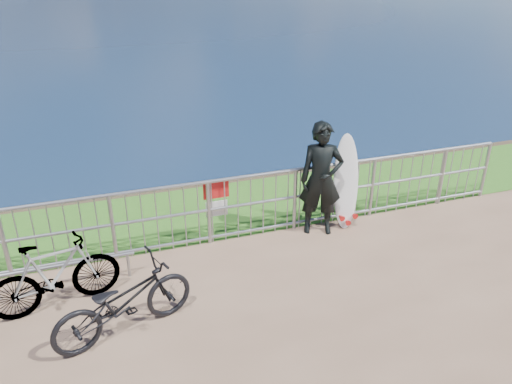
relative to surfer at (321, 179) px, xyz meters
name	(u,v)px	position (x,y,z in m)	size (l,w,h in m)	color
grass_strip	(222,209)	(-1.36, 1.32, -0.96)	(120.00, 120.00, 0.00)	#2C681C
railing	(239,207)	(-1.35, 0.22, -0.39)	(10.06, 0.10, 1.13)	#989AA0
surfer	(321,179)	(0.00, 0.00, 0.00)	(0.71, 0.46, 1.94)	black
surfboard	(346,185)	(0.51, 0.06, -0.21)	(0.51, 0.47, 1.64)	white
bicycle_near	(123,301)	(-3.39, -1.56, -0.49)	(0.63, 1.81, 0.95)	black
bicycle_far	(55,275)	(-4.18, -0.73, -0.46)	(0.47, 1.68, 1.01)	black
bike_rack	(63,268)	(-4.10, -0.32, -0.63)	(1.96, 0.05, 0.41)	#989AA0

